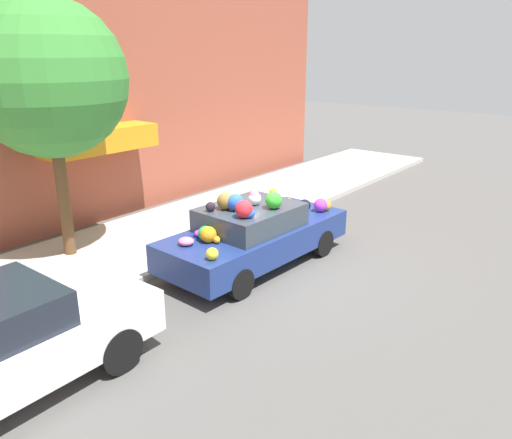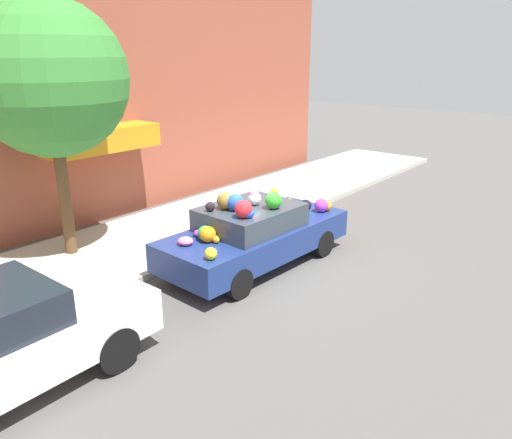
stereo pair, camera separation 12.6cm
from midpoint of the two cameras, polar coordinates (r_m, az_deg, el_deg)
name	(u,v)px [view 2 (the right image)]	position (r m, az deg, el deg)	size (l,w,h in m)	color
ground_plane	(256,264)	(10.31, 0.31, -5.13)	(60.00, 60.00, 0.00)	#565451
sidewalk_curb	(168,232)	(12.05, -9.69, -1.46)	(24.00, 3.20, 0.13)	#B2ADA3
building_facade	(101,100)	(13.15, -17.06, 12.93)	(18.00, 1.20, 6.11)	#9E4C38
street_tree	(50,79)	(10.50, -22.19, 14.65)	(2.99, 2.99, 5.04)	brown
fire_hydrant	(274,202)	(12.85, 2.37, 2.03)	(0.20, 0.20, 0.70)	gold
art_car	(255,233)	(10.01, 0.23, -1.54)	(4.24, 1.84, 1.62)	navy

